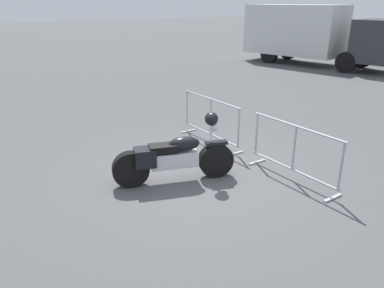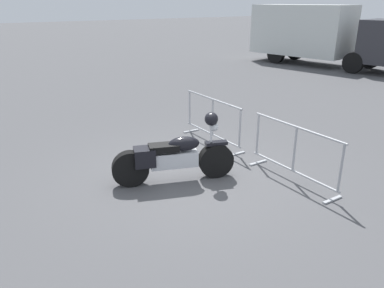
{
  "view_description": "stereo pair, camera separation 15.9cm",
  "coord_description": "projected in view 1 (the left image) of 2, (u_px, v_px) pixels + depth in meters",
  "views": [
    {
      "loc": [
        5.27,
        -3.83,
        3.15
      ],
      "look_at": [
        -0.02,
        0.01,
        0.65
      ],
      "focal_mm": 35.0,
      "sensor_mm": 36.0,
      "label": 1
    },
    {
      "loc": [
        5.36,
        -3.7,
        3.15
      ],
      "look_at": [
        -0.02,
        0.01,
        0.65
      ],
      "focal_mm": 35.0,
      "sensor_mm": 36.0,
      "label": 2
    }
  ],
  "objects": [
    {
      "name": "ground_plane",
      "position": [
        192.0,
        176.0,
        7.22
      ],
      "size": [
        120.0,
        120.0,
        0.0
      ],
      "primitive_type": "plane",
      "color": "#4C4C4F"
    },
    {
      "name": "motorcycle",
      "position": [
        174.0,
        157.0,
        6.84
      ],
      "size": [
        0.99,
        2.18,
        1.28
      ],
      "rotation": [
        0.0,
        0.0,
        1.2
      ],
      "color": "black",
      "rests_on": "ground"
    },
    {
      "name": "crowd_barrier_near",
      "position": [
        211.0,
        120.0,
        8.75
      ],
      "size": [
        2.08,
        0.5,
        1.07
      ],
      "rotation": [
        0.0,
        0.0,
        -0.03
      ],
      "color": "#9EA0A5",
      "rests_on": "ground"
    },
    {
      "name": "crowd_barrier_far",
      "position": [
        294.0,
        152.0,
        6.89
      ],
      "size": [
        2.08,
        0.5,
        1.07
      ],
      "rotation": [
        0.0,
        0.0,
        -0.03
      ],
      "color": "#9EA0A5",
      "rests_on": "ground"
    },
    {
      "name": "box_truck",
      "position": [
        310.0,
        32.0,
        19.3
      ],
      "size": [
        7.96,
        3.48,
        2.98
      ],
      "rotation": [
        0.0,
        0.0,
        0.17
      ],
      "color": "silver",
      "rests_on": "ground"
    },
    {
      "name": "parked_car_silver",
      "position": [
        343.0,
        36.0,
        27.73
      ],
      "size": [
        1.86,
        4.39,
        1.48
      ],
      "rotation": [
        0.0,
        0.0,
        1.59
      ],
      "color": "#B7BABF",
      "rests_on": "ground"
    },
    {
      "name": "parked_car_green",
      "position": [
        383.0,
        39.0,
        25.52
      ],
      "size": [
        1.8,
        4.25,
        1.43
      ],
      "rotation": [
        0.0,
        0.0,
        1.59
      ],
      "color": "#236B38",
      "rests_on": "ground"
    }
  ]
}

